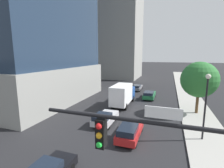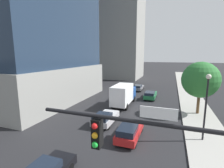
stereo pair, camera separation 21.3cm
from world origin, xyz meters
name	(u,v)px [view 2 (the right image)]	position (x,y,z in m)	size (l,w,h in m)	color
sidewalk	(199,116)	(8.63, 20.00, 0.07)	(4.09, 120.00, 0.15)	#9E9B93
construction_building	(122,27)	(-11.83, 53.56, 17.24)	(25.77, 15.73, 39.19)	gray
traffic_light_pole	(164,164)	(4.99, 2.02, 4.44)	(6.52, 0.48, 6.34)	black
street_lamp	(207,98)	(8.05, 13.19, 4.08)	(0.44, 0.44, 6.04)	black
street_tree	(200,80)	(8.58, 20.87, 4.66)	(4.65, 4.65, 6.85)	brown
car_red	(129,131)	(1.64, 11.34, 0.75)	(1.83, 4.62, 1.50)	red
car_green	(150,95)	(1.64, 26.85, 0.74)	(1.89, 4.69, 1.44)	#1E6638
car_silver	(105,118)	(-1.82, 13.75, 0.72)	(1.94, 4.23, 1.39)	#B7B7BC
car_gray	(138,87)	(-1.82, 33.44, 0.69)	(1.81, 4.79, 1.33)	slate
box_truck	(123,94)	(-1.82, 21.29, 1.84)	(2.34, 7.12, 3.36)	#1E4799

